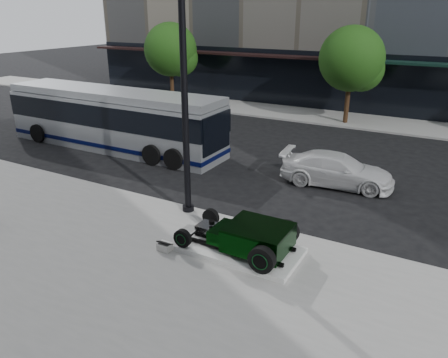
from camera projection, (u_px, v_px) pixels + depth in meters
The scene contains 9 objects.
ground at pixel (230, 193), 16.84m from camera, with size 120.00×120.00×0.00m, color black.
sidewalk_far at pixel (334, 118), 28.20m from camera, with size 70.00×4.00×0.12m, color gray.
street_trees at pixel (354, 61), 25.58m from camera, with size 29.80×3.80×5.70m.
display_plinth at pixel (240, 249), 12.49m from camera, with size 3.40×1.80×0.15m, color silver.
hot_rod at pixel (251, 237), 12.16m from camera, with size 3.22×2.00×0.81m.
info_plaque at pixel (165, 246), 12.57m from camera, with size 0.40×0.30×0.31m.
lamppost at pixel (185, 115), 13.89m from camera, with size 0.40×0.40×7.22m.
transit_bus at pixel (113, 119), 21.93m from camera, with size 12.12×2.88×2.92m.
white_sedan at pixel (337, 170), 17.40m from camera, with size 1.80×4.44×1.29m, color white.
Camera 1 is at (7.36, -13.64, 6.60)m, focal length 35.00 mm.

